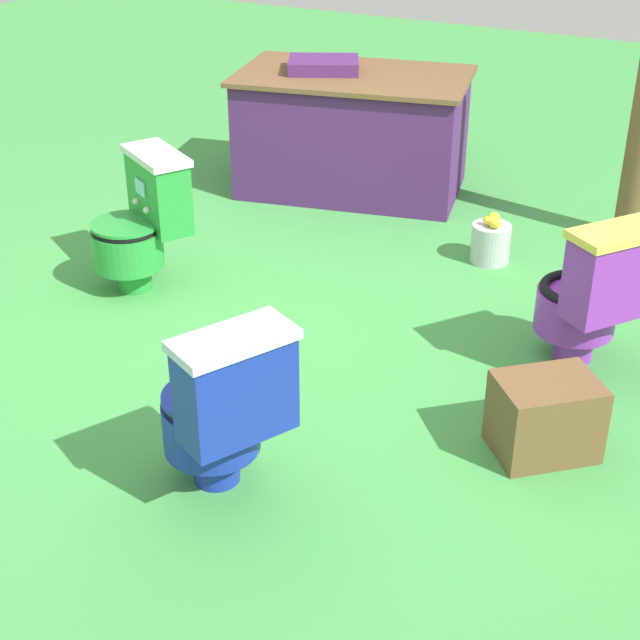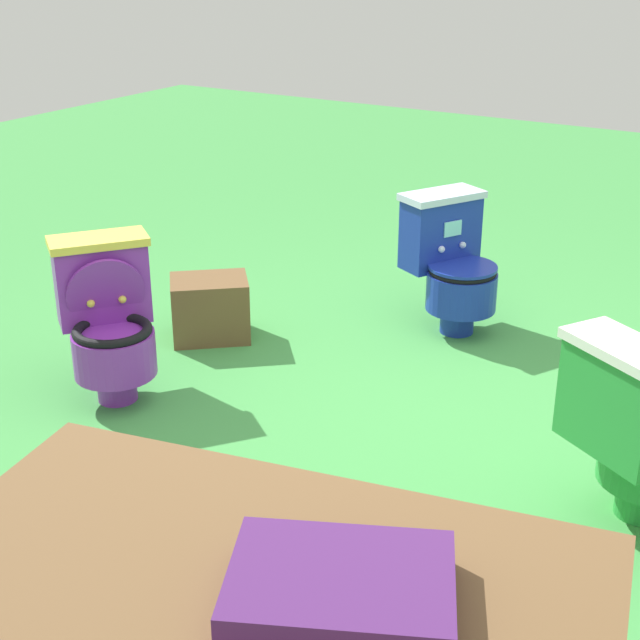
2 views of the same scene
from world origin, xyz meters
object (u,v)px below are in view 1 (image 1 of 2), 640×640
toilet_purple (593,293)px  lemon_bucket (491,242)px  small_crate (545,417)px  toilet_green (142,221)px  vendor_table (352,132)px  toilet_blue (222,408)px

toilet_purple → lemon_bucket: 1.17m
toilet_purple → small_crate: (0.01, -0.74, -0.21)m
toilet_green → toilet_purple: bearing=-143.5°
small_crate → lemon_bucket: size_ratio=1.43×
toilet_green → lemon_bucket: toilet_green is taller
small_crate → lemon_bucket: 1.78m
toilet_purple → vendor_table: size_ratio=0.45×
toilet_blue → vendor_table: 3.19m
toilet_purple → lemon_bucket: (-0.73, 0.88, -0.26)m
toilet_green → toilet_purple: size_ratio=1.00×
toilet_green → toilet_blue: (1.28, -1.28, 0.00)m
toilet_blue → small_crate: 1.29m
toilet_green → lemon_bucket: (1.56, 1.11, -0.25)m
small_crate → toilet_green: bearing=167.5°
small_crate → lemon_bucket: bearing=114.6°
toilet_green → lemon_bucket: size_ratio=2.63×
toilet_green → vendor_table: 1.81m
toilet_green → small_crate: toilet_green is taller
toilet_green → toilet_purple: same height
toilet_blue → toilet_purple: (1.01, 1.51, 0.00)m
toilet_green → vendor_table: size_ratio=0.45×
toilet_green → toilet_blue: same height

